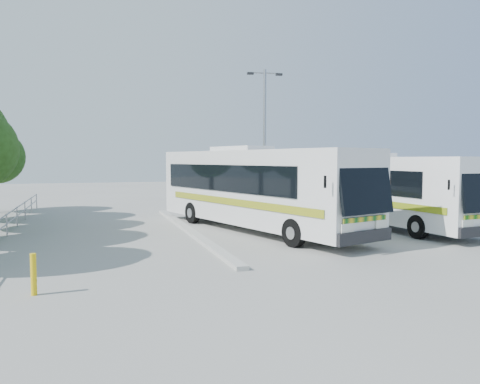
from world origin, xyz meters
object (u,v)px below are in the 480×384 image
object	(u,v)px
coach_main	(255,187)
coach_adjacent	(379,188)
lamppost	(265,136)
bollard	(34,274)

from	to	relation	value
coach_main	coach_adjacent	xyz separation A→B (m)	(6.51, -0.32, -0.16)
lamppost	bollard	world-z (taller)	lamppost
coach_main	bollard	distance (m)	12.02
coach_adjacent	lamppost	distance (m)	7.12
coach_adjacent	bollard	world-z (taller)	coach_adjacent
lamppost	bollard	distance (m)	17.41
coach_adjacent	lamppost	bearing A→B (deg)	124.91
coach_main	coach_adjacent	bearing A→B (deg)	-19.24
coach_adjacent	lamppost	world-z (taller)	lamppost
coach_adjacent	bollard	xyz separation A→B (m)	(-15.17, -7.87, -1.36)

